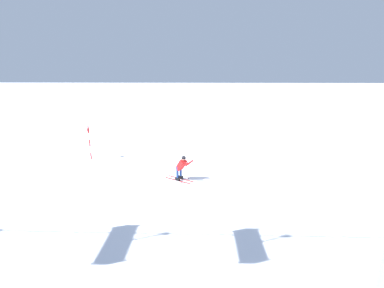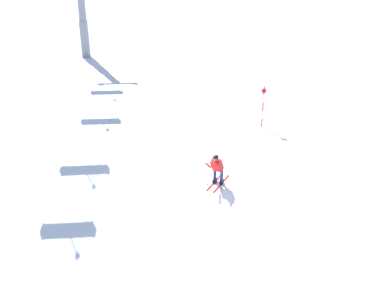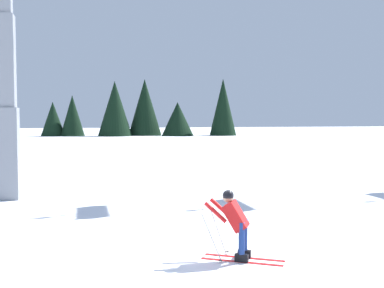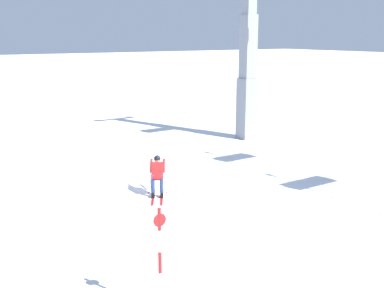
{
  "view_description": "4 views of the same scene",
  "coord_description": "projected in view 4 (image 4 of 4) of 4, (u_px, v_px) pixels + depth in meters",
  "views": [
    {
      "loc": [
        -0.97,
        13.11,
        5.96
      ],
      "look_at": [
        -0.53,
        -0.36,
        2.3
      ],
      "focal_mm": 25.19,
      "sensor_mm": 36.0,
      "label": 1
    },
    {
      "loc": [
        -15.92,
        1.5,
        8.96
      ],
      "look_at": [
        0.48,
        0.02,
        1.76
      ],
      "focal_mm": 40.42,
      "sensor_mm": 36.0,
      "label": 2
    },
    {
      "loc": [
        -3.06,
        -10.09,
        3.0
      ],
      "look_at": [
        -0.42,
        0.84,
        2.36
      ],
      "focal_mm": 42.93,
      "sensor_mm": 36.0,
      "label": 3
    },
    {
      "loc": [
        14.46,
        -8.81,
        5.73
      ],
      "look_at": [
        -0.64,
        0.97,
        1.54
      ],
      "focal_mm": 44.22,
      "sensor_mm": 36.0,
      "label": 4
    }
  ],
  "objects": [
    {
      "name": "lift_tower_near",
      "position": [
        248.0,
        59.0,
        25.65
      ],
      "size": [
        0.85,
        2.9,
        10.69
      ],
      "color": "gray",
      "rests_on": "ground_plane"
    },
    {
      "name": "trail_marker_pole",
      "position": [
        160.0,
        258.0,
        9.65
      ],
      "size": [
        0.07,
        0.28,
        2.35
      ],
      "color": "red",
      "rests_on": "ground_plane"
    },
    {
      "name": "skier_carving_main",
      "position": [
        157.0,
        173.0,
        17.0
      ],
      "size": [
        1.73,
        1.34,
        1.61
      ],
      "color": "red",
      "rests_on": "ground_plane"
    },
    {
      "name": "ground_plane",
      "position": [
        180.0,
        190.0,
        17.78
      ],
      "size": [
        260.0,
        260.0,
        0.0
      ],
      "primitive_type": "plane",
      "color": "white"
    }
  ]
}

